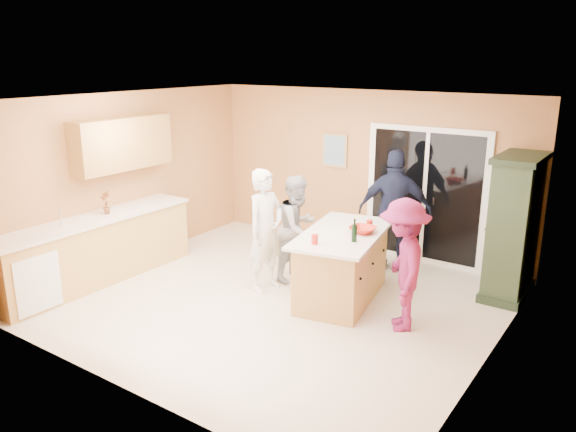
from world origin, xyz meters
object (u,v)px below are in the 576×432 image
Objects in this scene: woman_magenta at (403,265)px; green_hutch at (514,229)px; woman_white at (266,230)px; woman_navy at (395,211)px; kitchen_island at (342,268)px; woman_grey at (298,228)px.

green_hutch is at bearing 124.90° from woman_magenta.
woman_white is 0.93× the size of woman_navy.
woman_grey is (-0.87, 0.27, 0.32)m from kitchen_island.
woman_grey is 0.96× the size of woman_magenta.
woman_grey is 0.83× the size of woman_navy.
woman_white is (-2.80, -1.66, -0.09)m from green_hutch.
woman_magenta is at bearing -106.52° from woman_grey.
woman_magenta is at bearing 95.88° from woman_navy.
woman_grey is at bearing -137.60° from woman_magenta.
woman_white is 2.01m from woman_navy.
green_hutch is 1.13× the size of woman_white.
green_hutch is (1.78, 1.36, 0.50)m from kitchen_island.
woman_navy is at bearing 179.82° from green_hutch.
kitchen_island is at bearing 64.17° from woman_navy.
kitchen_island is at bearing -142.73° from green_hutch.
woman_grey is (-2.66, -1.09, -0.17)m from green_hutch.
woman_grey is at bearing -157.69° from green_hutch.
woman_magenta is at bearing -29.80° from kitchen_island.
green_hutch is 1.05× the size of woman_navy.
woman_magenta reaches higher than woman_grey.
kitchen_island is 1.14m from woman_white.
woman_magenta is (2.00, -0.03, -0.06)m from woman_white.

